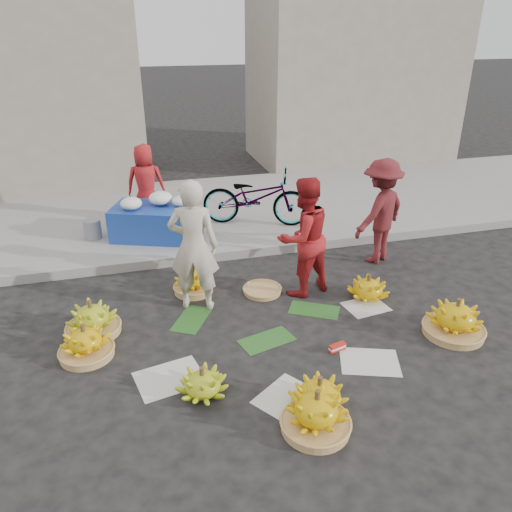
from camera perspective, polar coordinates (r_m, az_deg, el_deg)
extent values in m
plane|color=black|center=(6.25, 1.62, -8.47)|extent=(80.00, 80.00, 0.00)
cube|color=gray|center=(8.07, -2.84, 0.41)|extent=(40.00, 0.25, 0.15)
cube|color=gray|center=(9.99, -5.48, 5.24)|extent=(40.00, 4.00, 0.12)
cube|color=gray|center=(14.06, 11.00, 20.95)|extent=(5.00, 3.00, 5.00)
cylinder|color=#AC7F48|center=(6.10, -18.75, -10.41)|extent=(0.60, 0.60, 0.09)
cylinder|color=#4A341D|center=(5.93, -19.18, -7.89)|extent=(0.05, 0.05, 0.12)
cylinder|color=#4A341D|center=(5.17, -6.20, -13.10)|extent=(0.05, 0.05, 0.12)
cylinder|color=#AC7F48|center=(4.96, 6.81, -18.60)|extent=(0.65, 0.65, 0.09)
cylinder|color=#4A341D|center=(4.73, 7.02, -15.60)|extent=(0.05, 0.05, 0.12)
cylinder|color=#4A341D|center=(5.00, 7.34, -14.12)|extent=(0.05, 0.05, 0.12)
cylinder|color=#AC7F48|center=(6.61, 21.60, -7.92)|extent=(0.73, 0.73, 0.09)
cylinder|color=#4A341D|center=(6.42, 22.14, -5.04)|extent=(0.05, 0.05, 0.12)
cylinder|color=#4A341D|center=(6.96, 12.79, -2.53)|extent=(0.05, 0.05, 0.12)
cylinder|color=#AC7F48|center=(6.49, -18.05, -7.97)|extent=(0.65, 0.65, 0.09)
cylinder|color=#4A341D|center=(6.32, -18.47, -5.35)|extent=(0.05, 0.05, 0.12)
cylinder|color=#AC7F48|center=(7.10, -7.14, -3.74)|extent=(0.54, 0.54, 0.09)
cylinder|color=#4A341D|center=(6.97, -7.27, -1.67)|extent=(0.05, 0.05, 0.12)
cylinder|color=#AC7F48|center=(7.04, 0.73, -3.95)|extent=(0.55, 0.55, 0.06)
cube|color=red|center=(5.94, 9.27, -10.26)|extent=(0.22, 0.12, 0.08)
imported|color=beige|center=(6.38, -7.14, 1.11)|extent=(0.74, 0.60, 1.76)
imported|color=red|center=(6.74, 5.41, 2.14)|extent=(0.97, 0.85, 1.66)
imported|color=maroon|center=(7.90, 14.00, 4.95)|extent=(1.22, 1.05, 1.64)
cube|color=navy|center=(8.63, -11.69, 3.86)|extent=(1.51, 1.23, 0.54)
ellipsoid|color=white|center=(8.44, -14.08, 5.80)|extent=(0.35, 0.35, 0.19)
ellipsoid|color=white|center=(8.56, -10.85, 6.46)|extent=(0.39, 0.39, 0.21)
ellipsoid|color=white|center=(8.44, -8.53, 6.20)|extent=(0.30, 0.30, 0.17)
cylinder|color=gray|center=(8.87, -18.19, 2.94)|extent=(0.29, 0.29, 0.33)
imported|color=red|center=(9.27, -12.48, 8.13)|extent=(0.76, 0.56, 1.41)
imported|color=gray|center=(8.93, -0.01, 6.74)|extent=(1.32, 2.03, 1.01)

